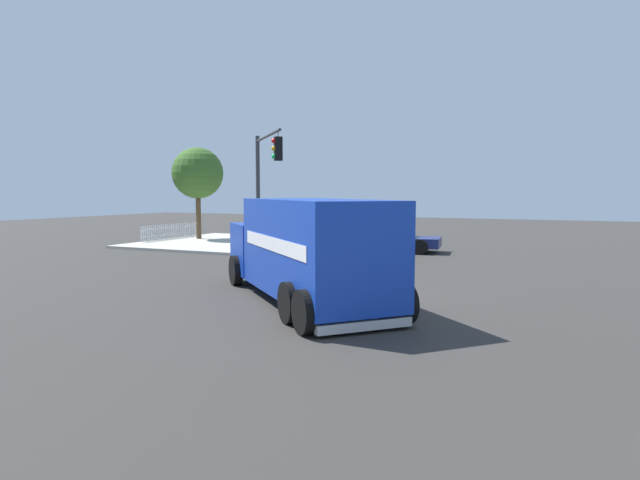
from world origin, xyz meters
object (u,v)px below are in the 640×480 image
at_px(delivery_truck, 306,249).
at_px(pickup_navy, 391,238).
at_px(shade_tree_near, 198,173).
at_px(pedestrian_near_corner, 285,224).
at_px(traffic_light_primary, 264,174).

xyz_separation_m(delivery_truck, pickup_navy, (-13.37, -1.54, -0.79)).
distance_m(pickup_navy, shade_tree_near, 13.53).
xyz_separation_m(pickup_navy, pedestrian_near_corner, (-2.39, -7.61, 0.39)).
relative_size(pickup_navy, shade_tree_near, 0.93).
bearing_deg(shade_tree_near, pedestrian_near_corner, 105.99).
bearing_deg(pickup_navy, shade_tree_near, -93.68).
relative_size(delivery_truck, shade_tree_near, 1.32).
bearing_deg(pickup_navy, pedestrian_near_corner, -107.43).
height_order(traffic_light_primary, shade_tree_near, shade_tree_near).
distance_m(traffic_light_primary, shade_tree_near, 10.88).
distance_m(delivery_truck, pedestrian_near_corner, 18.22).
bearing_deg(pedestrian_near_corner, delivery_truck, 30.14).
xyz_separation_m(traffic_light_primary, pedestrian_near_corner, (-8.06, -3.29, -2.81)).
xyz_separation_m(pickup_navy, shade_tree_near, (-0.84, -13.02, 3.58)).
height_order(delivery_truck, shade_tree_near, shade_tree_near).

